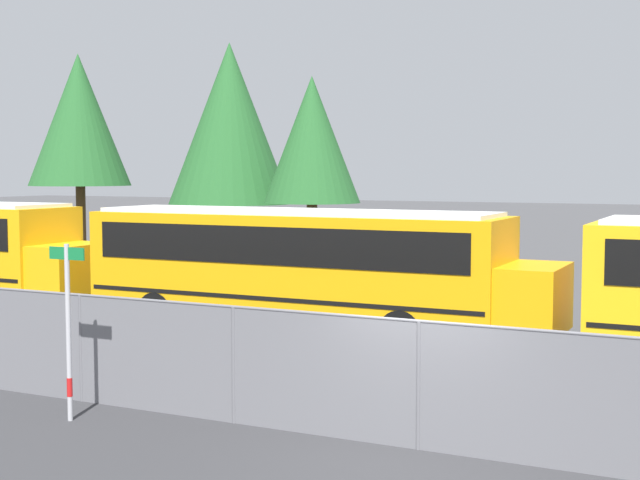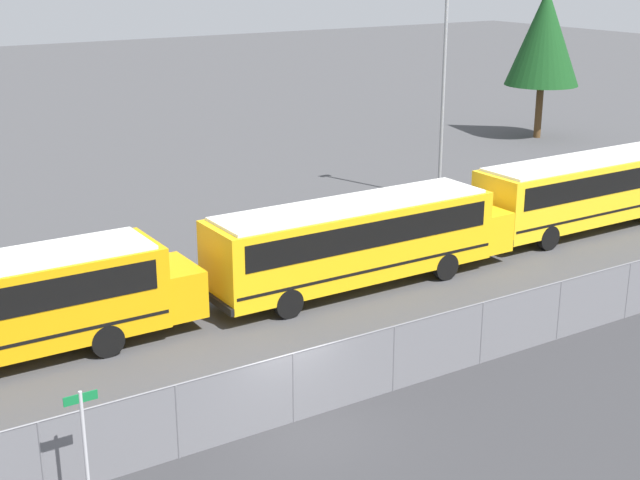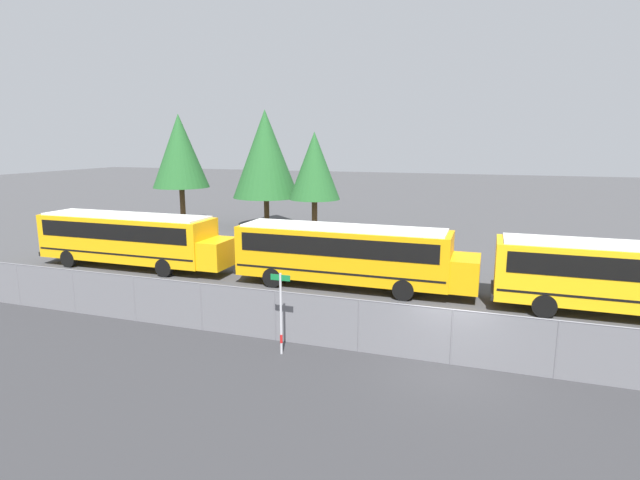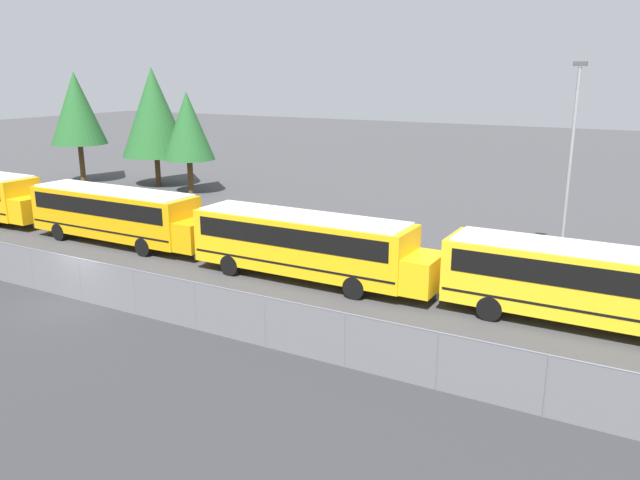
% 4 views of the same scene
% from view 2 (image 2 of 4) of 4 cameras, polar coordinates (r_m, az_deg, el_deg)
% --- Properties ---
extents(ground_plane, '(200.00, 200.00, 0.00)m').
position_cam_2_polar(ground_plane, '(22.68, -1.70, -11.56)').
color(ground_plane, '#424244').
extents(fence, '(61.87, 0.07, 1.89)m').
position_cam_2_polar(fence, '(22.22, -1.72, -9.39)').
color(fence, '#9EA0A5').
rests_on(fence, ground_plane).
extents(school_bus_2, '(11.87, 2.55, 3.06)m').
position_cam_2_polar(school_bus_2, '(30.74, 2.50, 0.23)').
color(school_bus_2, yellow).
rests_on(school_bus_2, ground_plane).
extents(school_bus_3, '(11.87, 2.55, 3.06)m').
position_cam_2_polar(school_bus_3, '(38.99, 16.91, 3.29)').
color(school_bus_3, yellow).
rests_on(school_bus_3, ground_plane).
extents(street_sign, '(0.70, 0.09, 2.85)m').
position_cam_2_polar(street_sign, '(19.19, -14.79, -12.90)').
color(street_sign, '#B7B7BC').
rests_on(street_sign, ground_plane).
extents(light_pole, '(0.60, 0.24, 9.74)m').
position_cam_2_polar(light_pole, '(41.67, 7.90, 9.62)').
color(light_pole, gray).
rests_on(light_pole, ground_plane).
extents(tree_3, '(4.53, 4.53, 9.20)m').
position_cam_2_polar(tree_3, '(57.58, 14.16, 12.48)').
color(tree_3, '#51381E').
rests_on(tree_3, ground_plane).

